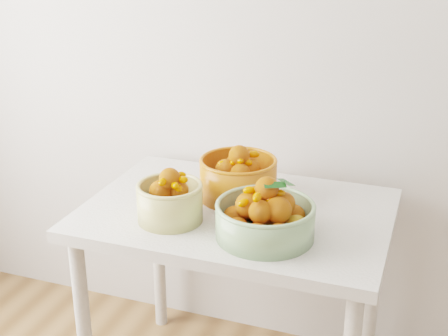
{
  "coord_description": "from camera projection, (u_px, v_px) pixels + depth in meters",
  "views": [
    {
      "loc": [
        0.18,
        -0.17,
        1.64
      ],
      "look_at": [
        -0.43,
        1.53,
        0.92
      ],
      "focal_mm": 50.0,
      "sensor_mm": 36.0,
      "label": 1
    }
  ],
  "objects": [
    {
      "name": "table",
      "position": [
        237.0,
        235.0,
        2.09
      ],
      "size": [
        1.0,
        0.7,
        0.75
      ],
      "color": "silver",
      "rests_on": "ground"
    },
    {
      "name": "bowl_cream",
      "position": [
        170.0,
        200.0,
        1.96
      ],
      "size": [
        0.24,
        0.24,
        0.18
      ],
      "rotation": [
        0.0,
        0.0,
        0.17
      ],
      "color": "#CEC078",
      "rests_on": "table"
    },
    {
      "name": "bowl_green",
      "position": [
        265.0,
        217.0,
        1.85
      ],
      "size": [
        0.33,
        0.33,
        0.19
      ],
      "rotation": [
        0.0,
        0.0,
        -0.13
      ],
      "color": "#8DB07E",
      "rests_on": "table"
    },
    {
      "name": "bowl_orange",
      "position": [
        238.0,
        177.0,
        2.11
      ],
      "size": [
        0.31,
        0.31,
        0.19
      ],
      "rotation": [
        0.0,
        0.0,
        -0.19
      ],
      "color": "#CE5D18",
      "rests_on": "table"
    }
  ]
}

